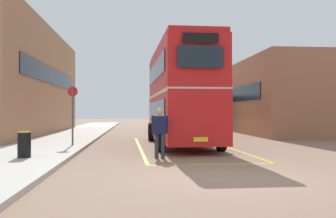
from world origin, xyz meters
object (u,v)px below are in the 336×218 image
object	(u,v)px
pedestrian_boarding	(160,129)
double_decker_bus	(181,94)
litter_bin	(24,144)
bus_stop_sign	(73,110)
single_deck_bus	(199,112)

from	to	relation	value
pedestrian_boarding	double_decker_bus	bearing A→B (deg)	75.32
double_decker_bus	litter_bin	distance (m)	8.34
litter_bin	bus_stop_sign	distance (m)	4.69
single_deck_bus	bus_stop_sign	bearing A→B (deg)	-115.52
pedestrian_boarding	bus_stop_sign	world-z (taller)	bus_stop_sign
single_deck_bus	pedestrian_boarding	xyz separation A→B (m)	(-5.25, -22.50, -0.63)
double_decker_bus	pedestrian_boarding	world-z (taller)	double_decker_bus
double_decker_bus	single_deck_bus	xyz separation A→B (m)	(3.90, 17.34, -0.87)
single_deck_bus	litter_bin	bearing A→B (deg)	-112.81
single_deck_bus	bus_stop_sign	size ratio (longest dim) A/B	3.35
litter_bin	double_decker_bus	bearing A→B (deg)	44.50
single_deck_bus	litter_bin	world-z (taller)	single_deck_bus
double_decker_bus	single_deck_bus	size ratio (longest dim) A/B	1.13
pedestrian_boarding	litter_bin	world-z (taller)	pedestrian_boarding
single_deck_bus	pedestrian_boarding	world-z (taller)	single_deck_bus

